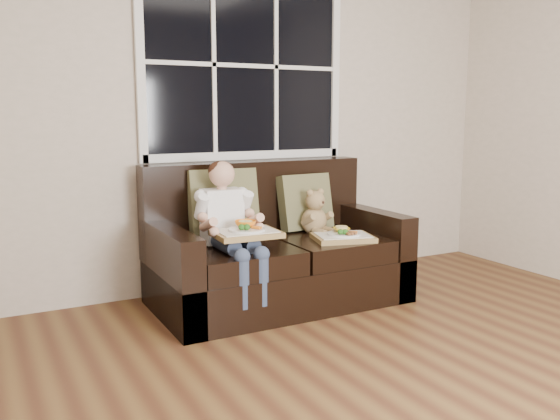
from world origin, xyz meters
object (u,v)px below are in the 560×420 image
tray_left (246,232)px  child (228,218)px  teddy_bear (315,215)px  loveseat (274,257)px  tray_right (343,236)px

tray_left → child: bearing=109.7°
teddy_bear → child: bearing=178.1°
loveseat → teddy_bear: bearing=-0.7°
loveseat → tray_left: 0.52m
loveseat → tray_right: (0.37, -0.30, 0.17)m
child → tray_left: size_ratio=2.03×
tray_left → loveseat: bearing=42.8°
tray_left → tray_right: (0.72, -0.01, -0.10)m
teddy_bear → tray_left: bearing=-167.9°
child → tray_right: 0.81m
tray_right → teddy_bear: bearing=114.0°
loveseat → teddy_bear: 0.43m
child → teddy_bear: child is taller
child → teddy_bear: size_ratio=2.53×
teddy_bear → tray_right: 0.32m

